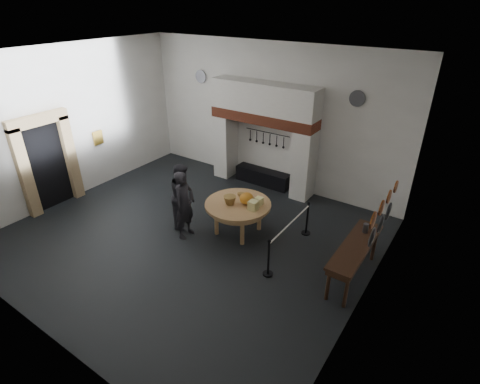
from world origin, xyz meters
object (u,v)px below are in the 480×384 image
Objects in this scene: visitor_far at (183,195)px; barrier_post_near at (269,258)px; visitor_near at (184,205)px; iron_range at (263,177)px; barrier_post_far at (307,219)px; side_table at (356,246)px; work_table at (238,204)px.

visitor_far reaches higher than barrier_post_near.
visitor_near is 2.64m from barrier_post_near.
visitor_far is (-0.40, 0.40, -0.02)m from visitor_near.
visitor_near reaches higher than iron_range.
visitor_far reaches higher than barrier_post_far.
barrier_post_near is 2.00m from barrier_post_far.
side_table and barrier_post_near have the same top height.
work_table is 1.92m from barrier_post_near.
side_table is (3.15, -0.11, 0.03)m from work_table.
side_table is 1.96m from barrier_post_far.
iron_range is 2.11× the size of barrier_post_far.
barrier_post_near is at bearing -149.39° from side_table.
visitor_far is 0.82× the size of side_table.
visitor_far is at bearing -154.25° from barrier_post_far.
visitor_far is at bearing 169.45° from barrier_post_near.
side_table is (4.19, 0.79, -0.04)m from visitor_near.
work_table is 0.78× the size of side_table.
work_table is 0.96× the size of visitor_far.
barrier_post_far is (2.99, 1.44, -0.45)m from visitor_far.
work_table is (0.95, -2.85, 0.59)m from iron_range.
side_table is at bearing 30.61° from barrier_post_near.
barrier_post_near is at bearing -34.25° from work_table.
iron_range is 3.45m from visitor_far.
barrier_post_far is at bearing -58.76° from visitor_near.
work_table is 3.16m from side_table.
visitor_near reaches higher than barrier_post_near.
barrier_post_near is at bearing -125.67° from visitor_far.
visitor_near is 3.21m from barrier_post_far.
barrier_post_near is at bearing -90.00° from barrier_post_far.
visitor_near is 0.83× the size of side_table.
work_table is at bearing 145.75° from barrier_post_near.
side_table is (4.59, 0.39, -0.03)m from visitor_far.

